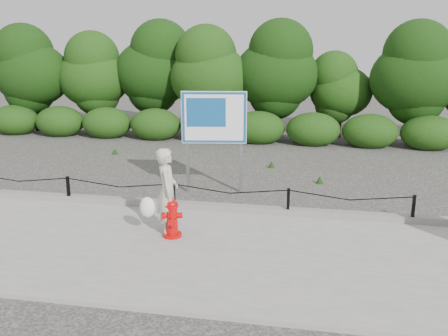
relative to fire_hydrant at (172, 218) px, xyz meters
name	(u,v)px	position (x,y,z in m)	size (l,w,h in m)	color
ground	(174,212)	(-0.41, 1.53, -0.44)	(90.00, 90.00, 0.00)	#2D2B28
sidewalk	(143,247)	(-0.41, -0.47, -0.40)	(14.00, 4.00, 0.08)	gray
curb	(175,204)	(-0.41, 1.58, -0.29)	(14.00, 0.22, 0.14)	slate
chain_barrier	(174,192)	(-0.41, 1.53, 0.02)	(10.06, 0.06, 0.60)	black
treeline	(224,73)	(-0.93, 10.44, 2.05)	(20.16, 3.60, 4.43)	black
fire_hydrant	(172,218)	(0.00, 0.00, 0.00)	(0.45, 0.45, 0.76)	red
pedestrian	(166,192)	(-0.14, 0.15, 0.45)	(0.77, 0.69, 1.67)	beige
advertising_sign	(214,122)	(0.18, 3.06, 1.33)	(1.56, 0.34, 2.51)	slate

